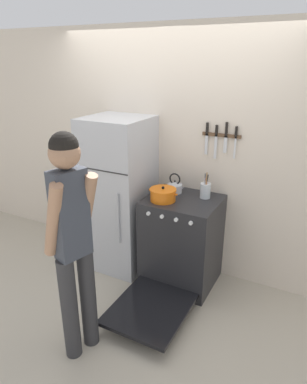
{
  "coord_description": "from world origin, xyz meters",
  "views": [
    {
      "loc": [
        1.48,
        -3.18,
        2.22
      ],
      "look_at": [
        0.05,
        -0.46,
        1.02
      ],
      "focal_mm": 32.0,
      "sensor_mm": 36.0,
      "label": 1
    }
  ],
  "objects_px": {
    "refrigerator": "(119,195)",
    "utensil_jar": "(205,190)",
    "dutch_oven_pot": "(163,195)",
    "tea_kettle": "(175,187)",
    "stove_range": "(180,243)",
    "person": "(73,238)"
  },
  "relations": [
    {
      "from": "refrigerator",
      "to": "tea_kettle",
      "type": "xyz_separation_m",
      "value": [
        0.6,
        0.12,
        0.16
      ]
    },
    {
      "from": "tea_kettle",
      "to": "person",
      "type": "bearing_deg",
      "value": -98.09
    },
    {
      "from": "refrigerator",
      "to": "tea_kettle",
      "type": "bearing_deg",
      "value": 11.74
    },
    {
      "from": "refrigerator",
      "to": "utensil_jar",
      "type": "relative_size",
      "value": 6.09
    },
    {
      "from": "dutch_oven_pot",
      "to": "tea_kettle",
      "type": "bearing_deg",
      "value": 87.04
    },
    {
      "from": "tea_kettle",
      "to": "person",
      "type": "relative_size",
      "value": 0.12
    },
    {
      "from": "utensil_jar",
      "to": "person",
      "type": "bearing_deg",
      "value": -110.83
    },
    {
      "from": "stove_range",
      "to": "utensil_jar",
      "type": "height_order",
      "value": "utensil_jar"
    },
    {
      "from": "refrigerator",
      "to": "dutch_oven_pot",
      "type": "bearing_deg",
      "value": -11.9
    },
    {
      "from": "dutch_oven_pot",
      "to": "utensil_jar",
      "type": "xyz_separation_m",
      "value": [
        0.34,
        0.26,
        0.02
      ]
    },
    {
      "from": "dutch_oven_pot",
      "to": "tea_kettle",
      "type": "xyz_separation_m",
      "value": [
        0.01,
        0.25,
        0.0
      ]
    },
    {
      "from": "dutch_oven_pot",
      "to": "tea_kettle",
      "type": "distance_m",
      "value": 0.25
    },
    {
      "from": "dutch_oven_pot",
      "to": "person",
      "type": "xyz_separation_m",
      "value": [
        -0.18,
        -1.1,
        0.02
      ]
    },
    {
      "from": "stove_range",
      "to": "dutch_oven_pot",
      "type": "xyz_separation_m",
      "value": [
        -0.16,
        -0.09,
        0.53
      ]
    },
    {
      "from": "stove_range",
      "to": "person",
      "type": "bearing_deg",
      "value": -105.92
    },
    {
      "from": "stove_range",
      "to": "utensil_jar",
      "type": "xyz_separation_m",
      "value": [
        0.18,
        0.17,
        0.55
      ]
    },
    {
      "from": "stove_range",
      "to": "tea_kettle",
      "type": "relative_size",
      "value": 6.69
    },
    {
      "from": "tea_kettle",
      "to": "utensil_jar",
      "type": "bearing_deg",
      "value": 1.1
    },
    {
      "from": "dutch_oven_pot",
      "to": "person",
      "type": "height_order",
      "value": "person"
    },
    {
      "from": "dutch_oven_pot",
      "to": "person",
      "type": "bearing_deg",
      "value": -99.23
    },
    {
      "from": "stove_range",
      "to": "person",
      "type": "xyz_separation_m",
      "value": [
        -0.34,
        -1.19,
        0.56
      ]
    },
    {
      "from": "stove_range",
      "to": "refrigerator",
      "type": "bearing_deg",
      "value": 177.03
    }
  ]
}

